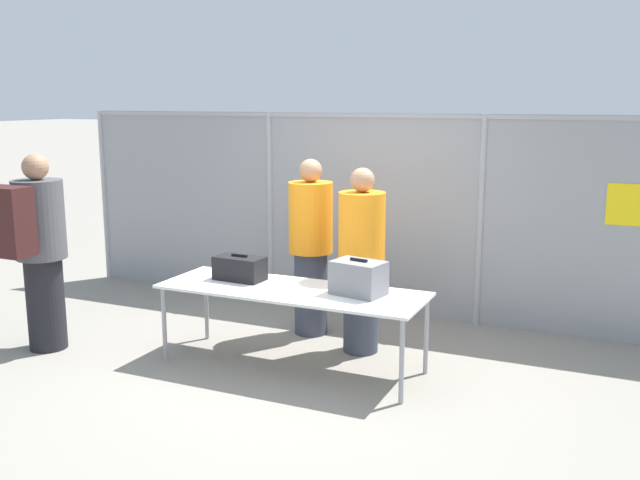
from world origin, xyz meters
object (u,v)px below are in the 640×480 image
(suitcase_black, at_px, (240,268))
(security_worker_near, at_px, (361,258))
(inspection_table, at_px, (292,294))
(suitcase_grey, at_px, (359,278))
(utility_trailer, at_px, (465,241))
(traveler_hooded, at_px, (36,245))
(security_worker_far, at_px, (311,245))

(suitcase_black, bearing_deg, security_worker_near, 29.97)
(inspection_table, relative_size, security_worker_near, 1.36)
(suitcase_grey, distance_m, utility_trailer, 4.32)
(suitcase_grey, bearing_deg, utility_trailer, 90.88)
(inspection_table, xyz_separation_m, suitcase_black, (-0.57, 0.08, 0.15))
(traveler_hooded, relative_size, security_worker_far, 1.05)
(inspection_table, xyz_separation_m, utility_trailer, (0.53, 4.36, -0.29))
(inspection_table, xyz_separation_m, traveler_hooded, (-2.36, -0.58, 0.34))
(suitcase_grey, distance_m, security_worker_near, 0.61)
(inspection_table, relative_size, suitcase_black, 5.05)
(inspection_table, distance_m, utility_trailer, 4.40)
(suitcase_black, bearing_deg, utility_trailer, 75.54)
(security_worker_near, height_order, utility_trailer, security_worker_near)
(inspection_table, bearing_deg, suitcase_grey, 6.41)
(inspection_table, height_order, security_worker_near, security_worker_near)
(security_worker_near, relative_size, security_worker_far, 0.98)
(suitcase_grey, height_order, utility_trailer, suitcase_grey)
(suitcase_grey, relative_size, security_worker_far, 0.27)
(security_worker_far, bearing_deg, suitcase_black, 98.49)
(security_worker_near, relative_size, utility_trailer, 0.46)
(traveler_hooded, relative_size, utility_trailer, 0.49)
(suitcase_black, height_order, security_worker_far, security_worker_far)
(security_worker_near, distance_m, security_worker_far, 0.72)
(inspection_table, relative_size, suitcase_grey, 4.95)
(suitcase_black, bearing_deg, inspection_table, -8.32)
(security_worker_near, xyz_separation_m, utility_trailer, (0.13, 3.72, -0.50))
(traveler_hooded, height_order, utility_trailer, traveler_hooded)
(security_worker_far, bearing_deg, utility_trailer, -73.99)
(traveler_hooded, bearing_deg, security_worker_far, 19.53)
(inspection_table, distance_m, security_worker_far, 1.00)
(suitcase_grey, bearing_deg, inspection_table, -173.59)
(security_worker_far, height_order, utility_trailer, security_worker_far)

